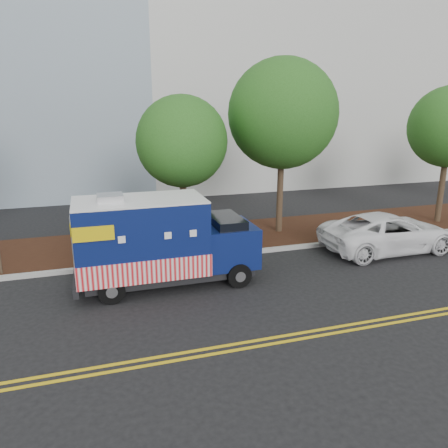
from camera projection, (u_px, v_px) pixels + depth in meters
name	position (u px, v px, depth m)	size (l,w,h in m)	color
ground	(153.00, 280.00, 13.98)	(120.00, 120.00, 0.00)	black
curb	(147.00, 263.00, 15.25)	(120.00, 0.18, 0.15)	#9E9E99
mulch_strip	(140.00, 245.00, 17.18)	(120.00, 4.00, 0.15)	black
centerline_near	(182.00, 353.00, 9.89)	(120.00, 0.10, 0.01)	gold
centerline_far	(184.00, 359.00, 9.66)	(120.00, 0.10, 0.01)	gold
tree_b	(182.00, 142.00, 16.19)	(3.41, 3.41, 5.79)	#38281C
tree_c	(283.00, 114.00, 17.48)	(4.41, 4.41, 7.25)	#38281C
food_truck	(158.00, 244.00, 13.29)	(5.61, 2.18, 2.95)	black
white_car	(388.00, 232.00, 16.56)	(2.40, 5.20, 1.45)	white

